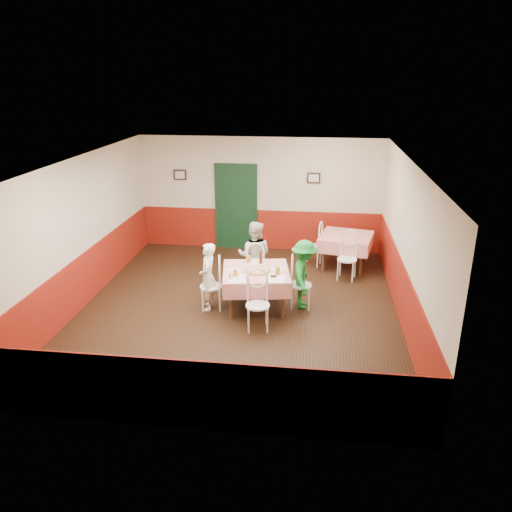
# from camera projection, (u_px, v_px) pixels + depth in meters

# --- Properties ---
(floor) EXTENTS (7.00, 7.00, 0.00)m
(floor) POSITION_uv_depth(u_px,v_px,m) (239.00, 308.00, 9.56)
(floor) COLOR black
(floor) RESTS_ON ground
(ceiling) EXTENTS (7.00, 7.00, 0.00)m
(ceiling) POSITION_uv_depth(u_px,v_px,m) (237.00, 161.00, 8.59)
(ceiling) COLOR white
(ceiling) RESTS_ON back_wall
(back_wall) EXTENTS (6.00, 0.10, 2.80)m
(back_wall) POSITION_uv_depth(u_px,v_px,m) (260.00, 194.00, 12.33)
(back_wall) COLOR beige
(back_wall) RESTS_ON ground
(front_wall) EXTENTS (6.00, 0.10, 2.80)m
(front_wall) POSITION_uv_depth(u_px,v_px,m) (192.00, 332.00, 5.81)
(front_wall) COLOR beige
(front_wall) RESTS_ON ground
(left_wall) EXTENTS (0.10, 7.00, 2.80)m
(left_wall) POSITION_uv_depth(u_px,v_px,m) (81.00, 232.00, 9.42)
(left_wall) COLOR beige
(left_wall) RESTS_ON ground
(right_wall) EXTENTS (0.10, 7.00, 2.80)m
(right_wall) POSITION_uv_depth(u_px,v_px,m) (407.00, 245.00, 8.73)
(right_wall) COLOR beige
(right_wall) RESTS_ON ground
(wainscot_back) EXTENTS (6.00, 0.03, 1.00)m
(wainscot_back) POSITION_uv_depth(u_px,v_px,m) (260.00, 229.00, 12.63)
(wainscot_back) COLOR maroon
(wainscot_back) RESTS_ON ground
(wainscot_front) EXTENTS (6.00, 0.03, 1.00)m
(wainscot_front) POSITION_uv_depth(u_px,v_px,m) (195.00, 396.00, 6.14)
(wainscot_front) COLOR maroon
(wainscot_front) RESTS_ON ground
(wainscot_left) EXTENTS (0.03, 7.00, 1.00)m
(wainscot_left) POSITION_uv_depth(u_px,v_px,m) (88.00, 276.00, 9.73)
(wainscot_left) COLOR maroon
(wainscot_left) RESTS_ON ground
(wainscot_right) EXTENTS (0.03, 7.00, 1.00)m
(wainscot_right) POSITION_uv_depth(u_px,v_px,m) (401.00, 292.00, 9.04)
(wainscot_right) COLOR maroon
(wainscot_right) RESTS_ON ground
(door) EXTENTS (0.96, 0.06, 2.10)m
(door) POSITION_uv_depth(u_px,v_px,m) (236.00, 208.00, 12.47)
(door) COLOR black
(door) RESTS_ON ground
(picture_left) EXTENTS (0.32, 0.03, 0.26)m
(picture_left) POSITION_uv_depth(u_px,v_px,m) (180.00, 175.00, 12.36)
(picture_left) COLOR black
(picture_left) RESTS_ON back_wall
(picture_right) EXTENTS (0.32, 0.03, 0.26)m
(picture_right) POSITION_uv_depth(u_px,v_px,m) (314.00, 178.00, 11.98)
(picture_right) COLOR black
(picture_right) RESTS_ON back_wall
(thermostat) EXTENTS (0.10, 0.03, 0.10)m
(thermostat) POSITION_uv_depth(u_px,v_px,m) (185.00, 189.00, 12.47)
(thermostat) COLOR white
(thermostat) RESTS_ON back_wall
(main_table) EXTENTS (1.40, 1.40, 0.77)m
(main_table) POSITION_uv_depth(u_px,v_px,m) (256.00, 289.00, 9.44)
(main_table) COLOR red
(main_table) RESTS_ON ground
(second_table) EXTENTS (1.33, 1.33, 0.77)m
(second_table) POSITION_uv_depth(u_px,v_px,m) (345.00, 251.00, 11.46)
(second_table) COLOR red
(second_table) RESTS_ON ground
(chair_left) EXTENTS (0.49, 0.49, 0.90)m
(chair_left) POSITION_uv_depth(u_px,v_px,m) (211.00, 286.00, 9.39)
(chair_left) COLOR white
(chair_left) RESTS_ON ground
(chair_right) EXTENTS (0.43, 0.43, 0.90)m
(chair_right) POSITION_uv_depth(u_px,v_px,m) (301.00, 285.00, 9.45)
(chair_right) COLOR white
(chair_right) RESTS_ON ground
(chair_far) EXTENTS (0.50, 0.50, 0.90)m
(chair_far) POSITION_uv_depth(u_px,v_px,m) (255.00, 269.00, 10.21)
(chair_far) COLOR white
(chair_far) RESTS_ON ground
(chair_near) EXTENTS (0.48, 0.48, 0.90)m
(chair_near) POSITION_uv_depth(u_px,v_px,m) (258.00, 306.00, 8.62)
(chair_near) COLOR white
(chair_near) RESTS_ON ground
(chair_second_a) EXTENTS (0.50, 0.50, 0.90)m
(chair_second_a) POSITION_uv_depth(u_px,v_px,m) (313.00, 247.00, 11.52)
(chair_second_a) COLOR white
(chair_second_a) RESTS_ON ground
(chair_second_b) EXTENTS (0.50, 0.50, 0.90)m
(chair_second_b) POSITION_uv_depth(u_px,v_px,m) (347.00, 259.00, 10.74)
(chair_second_b) COLOR white
(chair_second_b) RESTS_ON ground
(pizza) EXTENTS (0.50, 0.50, 0.03)m
(pizza) POSITION_uv_depth(u_px,v_px,m) (258.00, 271.00, 9.27)
(pizza) COLOR #B74723
(pizza) RESTS_ON main_table
(plate_left) EXTENTS (0.29, 0.29, 0.01)m
(plate_left) POSITION_uv_depth(u_px,v_px,m) (233.00, 270.00, 9.30)
(plate_left) COLOR white
(plate_left) RESTS_ON main_table
(plate_right) EXTENTS (0.29, 0.29, 0.01)m
(plate_right) POSITION_uv_depth(u_px,v_px,m) (278.00, 270.00, 9.32)
(plate_right) COLOR white
(plate_right) RESTS_ON main_table
(plate_far) EXTENTS (0.29, 0.29, 0.01)m
(plate_far) POSITION_uv_depth(u_px,v_px,m) (254.00, 262.00, 9.69)
(plate_far) COLOR white
(plate_far) RESTS_ON main_table
(glass_a) EXTENTS (0.08, 0.08, 0.13)m
(glass_a) POSITION_uv_depth(u_px,v_px,m) (235.00, 273.00, 9.03)
(glass_a) COLOR #BF7219
(glass_a) RESTS_ON main_table
(glass_b) EXTENTS (0.09, 0.09, 0.15)m
(glass_b) POSITION_uv_depth(u_px,v_px,m) (278.00, 271.00, 9.09)
(glass_b) COLOR #BF7219
(glass_b) RESTS_ON main_table
(glass_c) EXTENTS (0.09, 0.09, 0.14)m
(glass_c) POSITION_uv_depth(u_px,v_px,m) (249.00, 259.00, 9.66)
(glass_c) COLOR #BF7219
(glass_c) RESTS_ON main_table
(beer_bottle) EXTENTS (0.07, 0.07, 0.23)m
(beer_bottle) POSITION_uv_depth(u_px,v_px,m) (261.00, 258.00, 9.63)
(beer_bottle) COLOR #381C0A
(beer_bottle) RESTS_ON main_table
(shaker_a) EXTENTS (0.04, 0.04, 0.09)m
(shaker_a) POSITION_uv_depth(u_px,v_px,m) (232.00, 277.00, 8.89)
(shaker_a) COLOR silver
(shaker_a) RESTS_ON main_table
(shaker_b) EXTENTS (0.04, 0.04, 0.09)m
(shaker_b) POSITION_uv_depth(u_px,v_px,m) (238.00, 278.00, 8.86)
(shaker_b) COLOR silver
(shaker_b) RESTS_ON main_table
(shaker_c) EXTENTS (0.04, 0.04, 0.09)m
(shaker_c) POSITION_uv_depth(u_px,v_px,m) (230.00, 276.00, 8.93)
(shaker_c) COLOR #B23319
(shaker_c) RESTS_ON main_table
(menu_left) EXTENTS (0.40, 0.47, 0.00)m
(menu_left) POSITION_uv_depth(u_px,v_px,m) (236.00, 279.00, 8.94)
(menu_left) COLOR white
(menu_left) RESTS_ON main_table
(menu_right) EXTENTS (0.32, 0.42, 0.00)m
(menu_right) POSITION_uv_depth(u_px,v_px,m) (276.00, 278.00, 8.96)
(menu_right) COLOR white
(menu_right) RESTS_ON main_table
(wallet) EXTENTS (0.12, 0.11, 0.02)m
(wallet) POSITION_uv_depth(u_px,v_px,m) (273.00, 276.00, 9.02)
(wallet) COLOR black
(wallet) RESTS_ON main_table
(diner_left) EXTENTS (0.36, 0.50, 1.30)m
(diner_left) POSITION_uv_depth(u_px,v_px,m) (208.00, 277.00, 9.32)
(diner_left) COLOR gray
(diner_left) RESTS_ON ground
(diner_far) EXTENTS (0.74, 0.60, 1.45)m
(diner_far) POSITION_uv_depth(u_px,v_px,m) (254.00, 256.00, 10.17)
(diner_far) COLOR gray
(diner_far) RESTS_ON ground
(diner_right) EXTENTS (0.51, 0.87, 1.33)m
(diner_right) POSITION_uv_depth(u_px,v_px,m) (304.00, 275.00, 9.37)
(diner_right) COLOR gray
(diner_right) RESTS_ON ground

